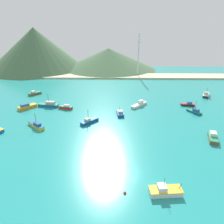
{
  "coord_description": "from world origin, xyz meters",
  "views": [
    {
      "loc": [
        -5.0,
        -43.49,
        36.57
      ],
      "look_at": [
        -6.45,
        41.11,
        0.88
      ],
      "focal_mm": 31.44,
      "sensor_mm": 36.0,
      "label": 1
    }
  ],
  "objects_px": {
    "fishing_boat_8": "(188,104)",
    "fishing_boat_11": "(36,125)",
    "fishing_boat_1": "(66,107)",
    "fishing_boat_0": "(89,121)",
    "fishing_boat_2": "(213,137)",
    "fishing_boat_12": "(195,111)",
    "radio_tower": "(138,55)",
    "fishing_boat_14": "(49,105)",
    "fishing_boat_6": "(27,106)",
    "fishing_boat_10": "(165,191)",
    "fishing_boat_5": "(120,113)",
    "buoy_0": "(125,193)",
    "fishing_boat_4": "(206,95)",
    "fishing_boat_9": "(35,93)",
    "fishing_boat_3": "(139,104)"
  },
  "relations": [
    {
      "from": "fishing_boat_0",
      "to": "fishing_boat_14",
      "type": "xyz_separation_m",
      "value": [
        -23.13,
        18.78,
        0.23
      ]
    },
    {
      "from": "fishing_boat_9",
      "to": "fishing_boat_8",
      "type": "bearing_deg",
      "value": -11.24
    },
    {
      "from": "fishing_boat_0",
      "to": "radio_tower",
      "type": "distance_m",
      "value": 97.06
    },
    {
      "from": "radio_tower",
      "to": "fishing_boat_3",
      "type": "bearing_deg",
      "value": -95.07
    },
    {
      "from": "fishing_boat_4",
      "to": "radio_tower",
      "type": "distance_m",
      "value": 66.85
    },
    {
      "from": "fishing_boat_8",
      "to": "radio_tower",
      "type": "xyz_separation_m",
      "value": [
        -19.02,
        69.82,
        16.6
      ]
    },
    {
      "from": "fishing_boat_3",
      "to": "fishing_boat_10",
      "type": "bearing_deg",
      "value": -90.35
    },
    {
      "from": "fishing_boat_9",
      "to": "buoy_0",
      "type": "distance_m",
      "value": 92.52
    },
    {
      "from": "fishing_boat_3",
      "to": "fishing_boat_11",
      "type": "xyz_separation_m",
      "value": [
        -44.34,
        -24.44,
        -0.04
      ]
    },
    {
      "from": "fishing_boat_4",
      "to": "fishing_boat_11",
      "type": "xyz_separation_m",
      "value": [
        -85.36,
        -40.46,
        -0.18
      ]
    },
    {
      "from": "fishing_boat_6",
      "to": "fishing_boat_8",
      "type": "xyz_separation_m",
      "value": [
        81.98,
        5.11,
        -0.23
      ]
    },
    {
      "from": "fishing_boat_2",
      "to": "fishing_boat_12",
      "type": "height_order",
      "value": "fishing_boat_12"
    },
    {
      "from": "buoy_0",
      "to": "fishing_boat_14",
      "type": "bearing_deg",
      "value": 122.47
    },
    {
      "from": "fishing_boat_6",
      "to": "buoy_0",
      "type": "relative_size",
      "value": 11.67
    },
    {
      "from": "fishing_boat_4",
      "to": "fishing_boat_6",
      "type": "xyz_separation_m",
      "value": [
        -97.7,
        -20.2,
        -0.04
      ]
    },
    {
      "from": "fishing_boat_1",
      "to": "fishing_boat_12",
      "type": "xyz_separation_m",
      "value": [
        62.42,
        -4.02,
        -0.07
      ]
    },
    {
      "from": "buoy_0",
      "to": "fishing_boat_0",
      "type": "bearing_deg",
      "value": 109.14
    },
    {
      "from": "fishing_boat_3",
      "to": "fishing_boat_12",
      "type": "bearing_deg",
      "value": -18.52
    },
    {
      "from": "fishing_boat_1",
      "to": "fishing_boat_2",
      "type": "bearing_deg",
      "value": -25.64
    },
    {
      "from": "fishing_boat_6",
      "to": "fishing_boat_14",
      "type": "distance_m",
      "value": 10.55
    },
    {
      "from": "fishing_boat_6",
      "to": "radio_tower",
      "type": "distance_m",
      "value": 99.23
    },
    {
      "from": "fishing_boat_1",
      "to": "fishing_boat_0",
      "type": "bearing_deg",
      "value": -48.84
    },
    {
      "from": "radio_tower",
      "to": "fishing_boat_12",
      "type": "bearing_deg",
      "value": -76.5
    },
    {
      "from": "fishing_boat_14",
      "to": "fishing_boat_1",
      "type": "bearing_deg",
      "value": -18.1
    },
    {
      "from": "fishing_boat_2",
      "to": "fishing_boat_8",
      "type": "bearing_deg",
      "value": 85.56
    },
    {
      "from": "fishing_boat_0",
      "to": "fishing_boat_9",
      "type": "distance_m",
      "value": 53.96
    },
    {
      "from": "fishing_boat_8",
      "to": "fishing_boat_11",
      "type": "bearing_deg",
      "value": -159.99
    },
    {
      "from": "fishing_boat_0",
      "to": "fishing_boat_10",
      "type": "relative_size",
      "value": 0.97
    },
    {
      "from": "fishing_boat_10",
      "to": "fishing_boat_11",
      "type": "relative_size",
      "value": 0.92
    },
    {
      "from": "fishing_boat_3",
      "to": "fishing_boat_5",
      "type": "xyz_separation_m",
      "value": [
        -10.09,
        -11.52,
        -0.07
      ]
    },
    {
      "from": "buoy_0",
      "to": "fishing_boat_9",
      "type": "bearing_deg",
      "value": 123.74
    },
    {
      "from": "fishing_boat_10",
      "to": "buoy_0",
      "type": "xyz_separation_m",
      "value": [
        -9.63,
        -0.11,
        -0.75
      ]
    },
    {
      "from": "fishing_boat_14",
      "to": "radio_tower",
      "type": "xyz_separation_m",
      "value": [
        52.79,
        72.14,
        16.34
      ]
    },
    {
      "from": "fishing_boat_6",
      "to": "fishing_boat_9",
      "type": "distance_m",
      "value": 22.81
    },
    {
      "from": "fishing_boat_8",
      "to": "fishing_boat_10",
      "type": "xyz_separation_m",
      "value": [
        -25.65,
        -59.61,
        0.09
      ]
    },
    {
      "from": "fishing_boat_3",
      "to": "fishing_boat_6",
      "type": "height_order",
      "value": "fishing_boat_3"
    },
    {
      "from": "fishing_boat_4",
      "to": "fishing_boat_10",
      "type": "bearing_deg",
      "value": -118.98
    },
    {
      "from": "fishing_boat_9",
      "to": "fishing_boat_11",
      "type": "xyz_separation_m",
      "value": [
        17.04,
        -42.59,
        0.0
      ]
    },
    {
      "from": "fishing_boat_2",
      "to": "fishing_boat_12",
      "type": "relative_size",
      "value": 1.11
    },
    {
      "from": "fishing_boat_3",
      "to": "fishing_boat_5",
      "type": "relative_size",
      "value": 1.36
    },
    {
      "from": "fishing_boat_8",
      "to": "radio_tower",
      "type": "bearing_deg",
      "value": 105.24
    },
    {
      "from": "fishing_boat_1",
      "to": "fishing_boat_4",
      "type": "distance_m",
      "value": 80.78
    },
    {
      "from": "fishing_boat_1",
      "to": "fishing_boat_10",
      "type": "height_order",
      "value": "fishing_boat_10"
    },
    {
      "from": "fishing_boat_9",
      "to": "buoy_0",
      "type": "xyz_separation_m",
      "value": [
        51.39,
        -76.93,
        -0.75
      ]
    },
    {
      "from": "fishing_boat_0",
      "to": "fishing_boat_12",
      "type": "distance_m",
      "value": 50.07
    },
    {
      "from": "fishing_boat_0",
      "to": "buoy_0",
      "type": "height_order",
      "value": "fishing_boat_0"
    },
    {
      "from": "fishing_boat_2",
      "to": "fishing_boat_10",
      "type": "relative_size",
      "value": 1.02
    },
    {
      "from": "fishing_boat_3",
      "to": "fishing_boat_11",
      "type": "bearing_deg",
      "value": -151.14
    },
    {
      "from": "fishing_boat_5",
      "to": "fishing_boat_4",
      "type": "bearing_deg",
      "value": 28.33
    },
    {
      "from": "fishing_boat_2",
      "to": "fishing_boat_5",
      "type": "bearing_deg",
      "value": 146.56
    }
  ]
}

